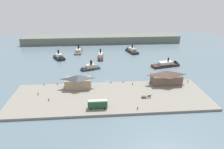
# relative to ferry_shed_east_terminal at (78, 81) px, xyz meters

# --- Properties ---
(ground_plane) EXTENTS (320.00, 320.00, 0.00)m
(ground_plane) POSITION_rel_ferry_shed_east_terminal_xyz_m (18.47, 9.81, -5.24)
(ground_plane) COLOR slate
(quay_promenade) EXTENTS (110.00, 36.00, 1.20)m
(quay_promenade) POSITION_rel_ferry_shed_east_terminal_xyz_m (18.47, -12.19, -4.64)
(quay_promenade) COLOR gray
(quay_promenade) RESTS_ON ground
(seawall_edge) EXTENTS (110.00, 0.80, 1.00)m
(seawall_edge) POSITION_rel_ferry_shed_east_terminal_xyz_m (18.47, 6.21, -4.74)
(seawall_edge) COLOR #666159
(seawall_edge) RESTS_ON ground
(ferry_shed_east_terminal) EXTENTS (15.74, 8.06, 7.97)m
(ferry_shed_east_terminal) POSITION_rel_ferry_shed_east_terminal_xyz_m (0.00, 0.00, 0.00)
(ferry_shed_east_terminal) COLOR #998466
(ferry_shed_east_terminal) RESTS_ON quay_promenade
(ferry_shed_west_terminal) EXTENTS (18.63, 9.11, 8.78)m
(ferry_shed_west_terminal) POSITION_rel_ferry_shed_east_terminal_xyz_m (54.97, 0.86, 0.41)
(ferry_shed_west_terminal) COLOR brown
(ferry_shed_west_terminal) RESTS_ON quay_promenade
(street_tram) EXTENTS (9.70, 2.76, 4.45)m
(street_tram) POSITION_rel_ferry_shed_east_terminal_xyz_m (11.43, -24.20, -1.46)
(street_tram) COLOR #1E4C2D
(street_tram) RESTS_ON quay_promenade
(horse_cart) EXTENTS (5.64, 1.34, 1.87)m
(horse_cart) POSITION_rel_ferry_shed_east_terminal_xyz_m (38.17, -16.01, -3.11)
(horse_cart) COLOR brown
(horse_cart) RESTS_ON quay_promenade
(pedestrian_standing_center) EXTENTS (0.40, 0.40, 1.60)m
(pedestrian_standing_center) POSITION_rel_ferry_shed_east_terminal_xyz_m (-14.75, -14.91, -3.31)
(pedestrian_standing_center) COLOR #33384C
(pedestrian_standing_center) RESTS_ON quay_promenade
(pedestrian_walking_east) EXTENTS (0.39, 0.39, 1.57)m
(pedestrian_walking_east) POSITION_rel_ferry_shed_east_terminal_xyz_m (31.16, -26.87, -3.33)
(pedestrian_walking_east) COLOR #232328
(pedestrian_walking_east) RESTS_ON quay_promenade
(pedestrian_near_west_shed) EXTENTS (0.43, 0.43, 1.72)m
(pedestrian_near_west_shed) POSITION_rel_ferry_shed_east_terminal_xyz_m (-22.04, -7.90, -3.26)
(pedestrian_near_west_shed) COLOR #3D4C42
(pedestrian_near_west_shed) RESTS_ON quay_promenade
(pedestrian_near_cart) EXTENTS (0.43, 0.43, 1.76)m
(pedestrian_near_cart) POSITION_rel_ferry_shed_east_terminal_xyz_m (70.02, 1.83, -3.24)
(pedestrian_near_cart) COLOR #3D4C42
(pedestrian_near_cart) RESTS_ON quay_promenade
(pedestrian_near_east_shed) EXTENTS (0.38, 0.38, 1.55)m
(pedestrian_near_east_shed) POSITION_rel_ferry_shed_east_terminal_xyz_m (33.68, 0.88, -3.33)
(pedestrian_near_east_shed) COLOR #33384C
(pedestrian_near_east_shed) RESTS_ON quay_promenade
(mooring_post_center_west) EXTENTS (0.44, 0.44, 0.90)m
(mooring_post_center_west) POSITION_rel_ferry_shed_east_terminal_xyz_m (-13.63, 4.83, -3.59)
(mooring_post_center_west) COLOR black
(mooring_post_center_west) RESTS_ON quay_promenade
(mooring_post_east) EXTENTS (0.44, 0.44, 0.90)m
(mooring_post_east) POSITION_rel_ferry_shed_east_terminal_xyz_m (28.16, 4.67, -3.59)
(mooring_post_east) COLOR black
(mooring_post_east) RESTS_ON quay_promenade
(mooring_post_center_east) EXTENTS (0.44, 0.44, 0.90)m
(mooring_post_center_east) POSITION_rel_ferry_shed_east_terminal_xyz_m (-21.86, 4.82, -3.59)
(mooring_post_center_east) COLOR black
(mooring_post_center_east) RESTS_ON quay_promenade
(mooring_post_west) EXTENTS (0.44, 0.44, 0.90)m
(mooring_post_west) POSITION_rel_ferry_shed_east_terminal_xyz_m (20.16, 4.41, -3.59)
(mooring_post_west) COLOR black
(mooring_post_west) RESTS_ON quay_promenade
(ferry_approaching_east) EXTENTS (11.65, 19.63, 10.57)m
(ferry_approaching_east) POSITION_rel_ferry_shed_east_terminal_xyz_m (45.78, 77.36, -3.73)
(ferry_approaching_east) COLOR black
(ferry_approaching_east) RESTS_ON ground
(ferry_moored_west) EXTENTS (25.16, 11.35, 9.12)m
(ferry_moored_west) POSITION_rel_ferry_shed_east_terminal_xyz_m (69.12, 34.93, -3.86)
(ferry_moored_west) COLOR black
(ferry_moored_west) RESTS_ON ground
(ferry_moored_east) EXTENTS (16.39, 10.05, 8.92)m
(ferry_moored_east) POSITION_rel_ferry_shed_east_terminal_xyz_m (4.91, 31.94, -3.82)
(ferry_moored_east) COLOR #23282D
(ferry_moored_east) RESTS_ON ground
(ferry_near_quay) EXTENTS (12.85, 16.37, 10.10)m
(ferry_near_quay) POSITION_rel_ferry_shed_east_terminal_xyz_m (-20.92, 58.88, -3.72)
(ferry_near_quay) COLOR black
(ferry_near_quay) RESTS_ON ground
(ferry_outer_harbor) EXTENTS (7.23, 19.56, 9.98)m
(ferry_outer_harbor) POSITION_rel_ferry_shed_east_terminal_xyz_m (-6.00, 81.75, -4.07)
(ferry_outer_harbor) COLOR #514C47
(ferry_outer_harbor) RESTS_ON ground
(ferry_mid_harbor) EXTENTS (5.63, 20.66, 9.73)m
(ferry_mid_harbor) POSITION_rel_ferry_shed_east_terminal_xyz_m (14.95, 57.89, -3.78)
(ferry_mid_harbor) COLOR black
(ferry_mid_harbor) RESTS_ON ground
(far_headland) EXTENTS (180.00, 24.00, 8.00)m
(far_headland) POSITION_rel_ferry_shed_east_terminal_xyz_m (18.47, 119.81, -1.24)
(far_headland) COLOR #60665B
(far_headland) RESTS_ON ground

